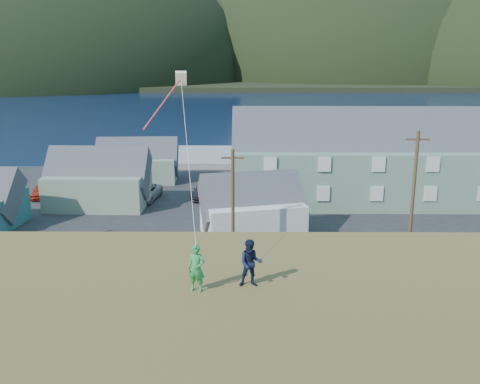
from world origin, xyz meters
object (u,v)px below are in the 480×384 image
wharf (197,157)px  shed_white (252,209)px  kite_flyer_green (196,268)px  lodge (397,159)px  shed_palegreen_near (98,180)px  shed_palegreen_far (137,162)px  kite_flyer_navy (251,263)px

wharf → shed_white: 34.00m
shed_white → kite_flyer_green: 26.07m
lodge → shed_palegreen_near: bearing=-176.0°
lodge → shed_palegreen_near: lodge is taller
shed_white → shed_palegreen_near: bearing=134.8°
wharf → shed_palegreen_near: 25.20m
shed_palegreen_far → kite_flyer_green: 46.90m
kite_flyer_green → shed_palegreen_near: bearing=122.9°
lodge → shed_palegreen_near: 29.88m
lodge → kite_flyer_navy: (-15.24, -36.17, 3.54)m
shed_palegreen_near → shed_white: bearing=-30.2°
shed_palegreen_near → shed_white: size_ratio=1.08×
shed_palegreen_far → kite_flyer_navy: 46.97m
lodge → kite_flyer_navy: bearing=-112.5°
shed_white → kite_flyer_navy: size_ratio=5.63×
lodge → shed_white: bearing=-142.5°
shed_white → kite_flyer_green: (-2.28, -25.39, 5.47)m
shed_white → shed_palegreen_far: bearing=110.1°
lodge → shed_white: lodge is taller
shed_palegreen_far → kite_flyer_green: bearing=-79.6°
wharf → shed_palegreen_near: shed_palegreen_near is taller
shed_palegreen_far → kite_flyer_navy: size_ratio=5.93×
kite_flyer_navy → shed_white: bearing=86.7°
wharf → kite_flyer_green: 59.23m
shed_white → kite_flyer_navy: bearing=-104.6°
kite_flyer_navy → shed_palegreen_far: bearing=103.6°
wharf → kite_flyer_navy: bearing=-83.3°
wharf → lodge: bearing=-44.9°
shed_white → kite_flyer_green: kite_flyer_green is taller
shed_palegreen_near → kite_flyer_navy: 37.58m
wharf → lodge: lodge is taller
shed_palegreen_near → kite_flyer_navy: bearing=-65.5°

